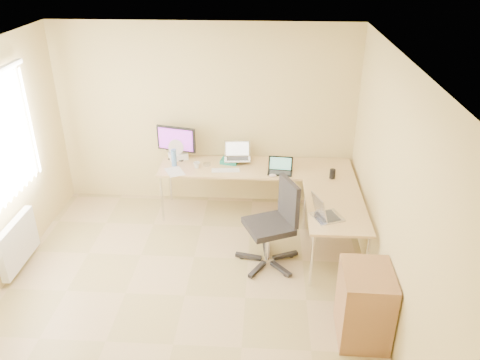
# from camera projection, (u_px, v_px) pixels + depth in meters

# --- Properties ---
(floor) EXTENTS (4.50, 4.50, 0.00)m
(floor) POSITION_uv_depth(u_px,v_px,m) (185.00, 295.00, 5.33)
(floor) COLOR tan
(floor) RESTS_ON ground
(ceiling) EXTENTS (4.50, 4.50, 0.00)m
(ceiling) POSITION_uv_depth(u_px,v_px,m) (169.00, 61.00, 4.15)
(ceiling) COLOR white
(ceiling) RESTS_ON ground
(wall_back) EXTENTS (4.50, 0.00, 4.50)m
(wall_back) POSITION_uv_depth(u_px,v_px,m) (206.00, 117.00, 6.74)
(wall_back) COLOR #D7BA78
(wall_back) RESTS_ON ground
(wall_right) EXTENTS (0.00, 4.50, 4.50)m
(wall_right) POSITION_uv_depth(u_px,v_px,m) (393.00, 199.00, 4.63)
(wall_right) COLOR #D7BA78
(wall_right) RESTS_ON ground
(desk_main) EXTENTS (2.65, 0.70, 0.73)m
(desk_main) POSITION_uv_depth(u_px,v_px,m) (255.00, 190.00, 6.77)
(desk_main) COLOR tan
(desk_main) RESTS_ON ground
(desk_return) EXTENTS (0.70, 1.30, 0.73)m
(desk_return) POSITION_uv_depth(u_px,v_px,m) (333.00, 231.00, 5.83)
(desk_return) COLOR tan
(desk_return) RESTS_ON ground
(monitor) EXTENTS (0.60, 0.32, 0.49)m
(monitor) POSITION_uv_depth(u_px,v_px,m) (176.00, 143.00, 6.73)
(monitor) COLOR black
(monitor) RESTS_ON desk_main
(book_stack) EXTENTS (0.29, 0.36, 0.05)m
(book_stack) POSITION_uv_depth(u_px,v_px,m) (231.00, 159.00, 6.76)
(book_stack) COLOR #166653
(book_stack) RESTS_ON desk_main
(laptop_center) EXTENTS (0.39, 0.31, 0.24)m
(laptop_center) POSITION_uv_depth(u_px,v_px,m) (237.00, 151.00, 6.64)
(laptop_center) COLOR silver
(laptop_center) RESTS_ON desk_main
(laptop_black) EXTENTS (0.34, 0.26, 0.20)m
(laptop_black) POSITION_uv_depth(u_px,v_px,m) (280.00, 166.00, 6.38)
(laptop_black) COLOR black
(laptop_black) RESTS_ON desk_main
(keyboard) EXTENTS (0.39, 0.14, 0.02)m
(keyboard) POSITION_uv_depth(u_px,v_px,m) (226.00, 170.00, 6.48)
(keyboard) COLOR white
(keyboard) RESTS_ON desk_main
(mouse) EXTENTS (0.10, 0.07, 0.04)m
(mouse) POSITION_uv_depth(u_px,v_px,m) (273.00, 176.00, 6.32)
(mouse) COLOR silver
(mouse) RESTS_ON desk_main
(mug) EXTENTS (0.11, 0.11, 0.09)m
(mug) POSITION_uv_depth(u_px,v_px,m) (197.00, 165.00, 6.55)
(mug) COLOR silver
(mug) RESTS_ON desk_main
(cd_stack) EXTENTS (0.11, 0.11, 0.03)m
(cd_stack) POSITION_uv_depth(u_px,v_px,m) (207.00, 164.00, 6.64)
(cd_stack) COLOR white
(cd_stack) RESTS_ON desk_main
(water_bottle) EXTENTS (0.09, 0.09, 0.25)m
(water_bottle) POSITION_uv_depth(u_px,v_px,m) (174.00, 158.00, 6.57)
(water_bottle) COLOR #4E79AD
(water_bottle) RESTS_ON desk_main
(papers) EXTENTS (0.32, 0.36, 0.01)m
(papers) POSITION_uv_depth(u_px,v_px,m) (175.00, 172.00, 6.46)
(papers) COLOR silver
(papers) RESTS_ON desk_main
(white_box) EXTENTS (0.30, 0.27, 0.09)m
(white_box) POSITION_uv_depth(u_px,v_px,m) (178.00, 156.00, 6.82)
(white_box) COLOR white
(white_box) RESTS_ON desk_main
(desk_fan) EXTENTS (0.23, 0.23, 0.28)m
(desk_fan) POSITION_uv_depth(u_px,v_px,m) (177.00, 150.00, 6.77)
(desk_fan) COLOR silver
(desk_fan) RESTS_ON desk_main
(black_cup) EXTENTS (0.08, 0.08, 0.13)m
(black_cup) POSITION_uv_depth(u_px,v_px,m) (332.00, 174.00, 6.26)
(black_cup) COLOR black
(black_cup) RESTS_ON desk_main
(laptop_return) EXTENTS (0.45, 0.40, 0.24)m
(laptop_return) POSITION_uv_depth(u_px,v_px,m) (328.00, 208.00, 5.35)
(laptop_return) COLOR silver
(laptop_return) RESTS_ON desk_return
(office_chair) EXTENTS (0.86, 0.86, 1.09)m
(office_chair) POSITION_uv_depth(u_px,v_px,m) (268.00, 228.00, 5.64)
(office_chair) COLOR black
(office_chair) RESTS_ON ground
(cabinet) EXTENTS (0.49, 0.60, 0.82)m
(cabinet) POSITION_uv_depth(u_px,v_px,m) (364.00, 306.00, 4.65)
(cabinet) COLOR #A47246
(cabinet) RESTS_ON ground
(radiator) EXTENTS (0.09, 0.80, 0.55)m
(radiator) POSITION_uv_depth(u_px,v_px,m) (18.00, 243.00, 5.63)
(radiator) COLOR white
(radiator) RESTS_ON ground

